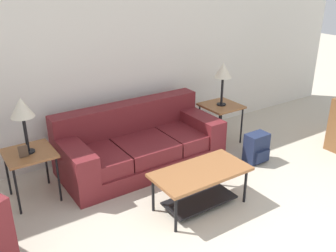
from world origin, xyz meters
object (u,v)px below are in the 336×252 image
Objects in this scene: side_table_left at (30,157)px; side_table_right at (221,109)px; coffee_table at (200,180)px; table_lamp_left at (22,109)px; backpack at (257,148)px; table_lamp_right at (223,72)px; couch at (139,146)px.

side_table_right is (2.86, 0.00, 0.00)m from side_table_left.
coffee_table is 1.68× the size of table_lamp_left.
side_table_right reaches higher than backpack.
side_table_left is 0.58m from table_lamp_left.
table_lamp_right is 1.55× the size of backpack.
side_table_right is 2.92m from table_lamp_left.
couch is 1.98× the size of coffee_table.
side_table_right is 1.44× the size of backpack.
side_table_left is 1.00× the size of side_table_right.
backpack is (2.84, -0.80, -0.34)m from side_table_left.
side_table_left is 2.97m from backpack.
couch is 1.45m from side_table_right.
coffee_table is 1.68× the size of table_lamp_right.
coffee_table is (0.08, -1.23, 0.05)m from couch.
side_table_left is 0.93× the size of table_lamp_left.
couch is at bearing 179.49° from table_lamp_right.
couch reaches higher than side_table_left.
side_table_right is 0.87m from backpack.
coffee_table is at bearing -137.96° from table_lamp_right.
coffee_table is at bearing -38.79° from table_lamp_left.
couch is at bearing 150.08° from backpack.
side_table_left is 1.44× the size of backpack.
side_table_right is at bearing -63.43° from table_lamp_right.
table_lamp_left reaches higher than side_table_right.
backpack is at bearing -15.71° from side_table_left.
side_table_right is 0.58m from table_lamp_right.
side_table_left is at bearing 180.00° from side_table_right.
table_lamp_left is at bearing 90.00° from side_table_left.
backpack is (-0.02, -0.80, -0.92)m from table_lamp_right.
coffee_table is 2.09m from table_lamp_left.
table_lamp_right reaches higher than backpack.
side_table_left is (-1.51, 1.22, 0.20)m from coffee_table.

